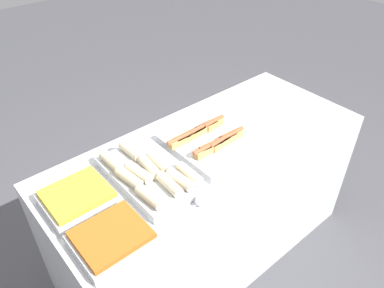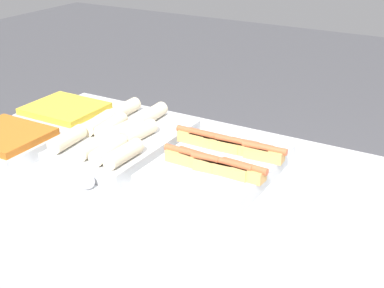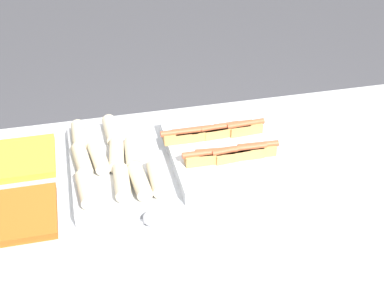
{
  "view_description": "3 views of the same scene",
  "coord_description": "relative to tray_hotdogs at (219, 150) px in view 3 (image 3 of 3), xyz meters",
  "views": [
    {
      "loc": [
        -1.1,
        -1.15,
        2.1
      ],
      "look_at": [
        -0.12,
        0.0,
        0.94
      ],
      "focal_mm": 35.0,
      "sensor_mm": 36.0,
      "label": 1
    },
    {
      "loc": [
        0.66,
        -1.34,
        1.64
      ],
      "look_at": [
        -0.12,
        0.0,
        0.94
      ],
      "focal_mm": 50.0,
      "sensor_mm": 36.0,
      "label": 2
    },
    {
      "loc": [
        -0.47,
        -1.5,
        1.98
      ],
      "look_at": [
        -0.12,
        0.0,
        0.94
      ],
      "focal_mm": 50.0,
      "sensor_mm": 36.0,
      "label": 3
    }
  ],
  "objects": [
    {
      "name": "tray_hotdogs",
      "position": [
        0.0,
        0.0,
        0.0
      ],
      "size": [
        0.39,
        0.45,
        0.1
      ],
      "color": "silver",
      "rests_on": "counter"
    },
    {
      "name": "serving_spoon_near",
      "position": [
        -0.31,
        -0.29,
        -0.02
      ],
      "size": [
        0.21,
        0.05,
        0.05
      ],
      "color": "silver",
      "rests_on": "counter"
    },
    {
      "name": "tray_side_back",
      "position": [
        -0.7,
        0.07,
        -0.0
      ],
      "size": [
        0.29,
        0.26,
        0.07
      ],
      "color": "silver",
      "rests_on": "counter"
    },
    {
      "name": "tray_wraps",
      "position": [
        -0.37,
        -0.01,
        0.0
      ],
      "size": [
        0.31,
        0.51,
        0.1
      ],
      "color": "silver",
      "rests_on": "counter"
    },
    {
      "name": "tray_side_front",
      "position": [
        -0.7,
        -0.22,
        -0.0
      ],
      "size": [
        0.29,
        0.26,
        0.07
      ],
      "color": "silver",
      "rests_on": "counter"
    },
    {
      "name": "counter",
      "position": [
        0.02,
        -0.0,
        -0.47
      ],
      "size": [
        1.82,
        0.77,
        0.86
      ],
      "color": "silver",
      "rests_on": "ground_plane"
    }
  ]
}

